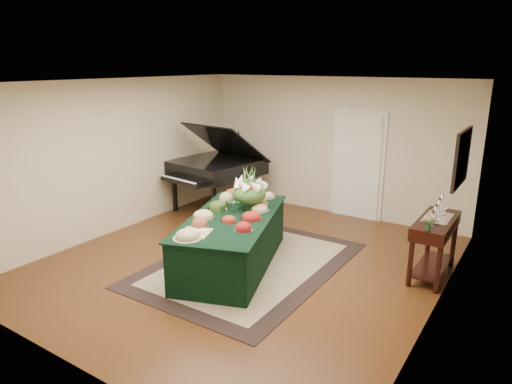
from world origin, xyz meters
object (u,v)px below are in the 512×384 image
Objects in this scene: buffet_table at (232,241)px; grand_piano at (216,167)px; mahogany_sideboard at (435,232)px; floral_centerpiece at (249,189)px.

grand_piano is at bearing 132.84° from buffet_table.
grand_piano is at bearing 170.74° from mahogany_sideboard.
floral_centerpiece is at bearing 88.55° from buffet_table.
grand_piano is at bearing 140.17° from floral_centerpiece.
buffet_table is 2.80m from grand_piano.
grand_piano reaches higher than mahogany_sideboard.
mahogany_sideboard is (2.58, 0.84, -0.44)m from floral_centerpiece.
grand_piano is (-1.88, 1.57, -0.18)m from floral_centerpiece.
mahogany_sideboard is at bearing 26.42° from buffet_table.
floral_centerpiece is 2.45m from grand_piano.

